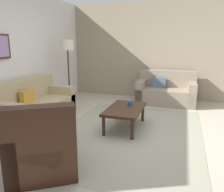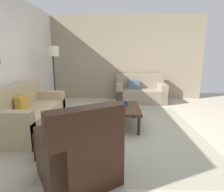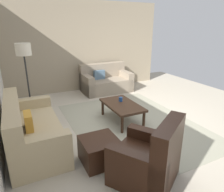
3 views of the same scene
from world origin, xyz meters
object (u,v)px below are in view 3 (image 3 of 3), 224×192
Objects in this scene: couch_main at (29,132)px; lamp_standing at (24,57)px; armchair_leather at (150,162)px; ottoman at (100,151)px; cup at (121,99)px; coffee_table at (122,106)px; couch_loveseat at (105,82)px.

lamp_standing is at bearing -6.61° from couch_main.
armchair_leather is 0.83m from ottoman.
cup is 2.30m from lamp_standing.
couch_main is at bearing 96.46° from coffee_table.
armchair_leather is 1.01× the size of coffee_table.
couch_main is 1.98m from coffee_table.
coffee_table is (1.84, -0.57, 0.05)m from armchair_leather.
ottoman is (0.69, 0.45, -0.11)m from armchair_leather.
ottoman is at bearing -160.66° from lamp_standing.
ottoman is at bearing 154.41° from couch_loveseat.
couch_loveseat is at bearing -15.95° from armchair_leather.
coffee_table is at bearing 165.11° from couch_loveseat.
ottoman is at bearing -134.21° from couch_main.
lamp_standing is at bearing 114.82° from couch_loveseat.
lamp_standing is (0.95, 1.87, 0.95)m from cup.
couch_loveseat is 2.87m from lamp_standing.
coffee_table is (-2.23, 0.59, 0.06)m from couch_loveseat.
armchair_leather is at bearing 162.78° from coffee_table.
couch_loveseat is 1.40× the size of armchair_leather.
couch_main is 1.11× the size of lamp_standing.
lamp_standing reaches higher than couch_main.
couch_main reaches higher than cup.
couch_main and couch_loveseat have the same top height.
armchair_leather is 1.92m from coffee_table.
coffee_table is 2.37m from lamp_standing.
lamp_standing is (1.34, -0.15, 1.11)m from couch_main.
lamp_standing is (1.11, 1.81, 1.05)m from coffee_table.
coffee_table is 0.64× the size of lamp_standing.
couch_main is at bearing 173.39° from lamp_standing.
cup is at bearing -17.28° from armchair_leather.
armchair_leather reaches higher than ottoman.
coffee_table is 0.20m from cup.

